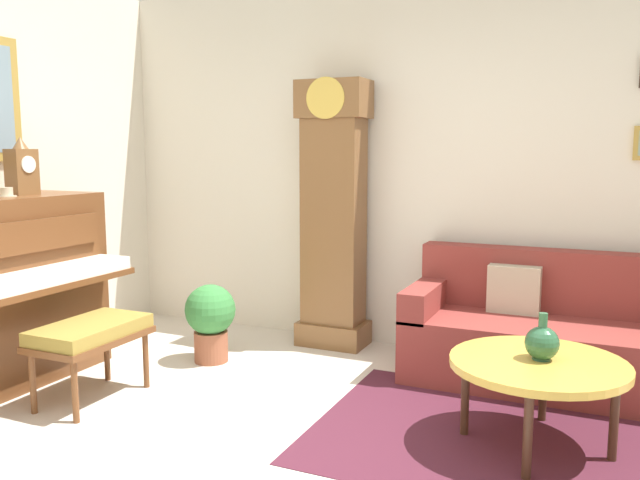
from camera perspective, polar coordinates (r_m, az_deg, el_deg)
wall_back at (r=4.94m, az=9.10°, el=6.61°), size 5.30×0.13×2.80m
area_rug at (r=3.67m, az=16.87°, el=-16.55°), size 2.10×1.50×0.01m
piano_bench at (r=4.16m, az=-19.55°, el=-7.86°), size 0.42×0.70×0.48m
grandfather_clock at (r=4.94m, az=1.20°, el=1.62°), size 0.52×0.34×2.03m
couch at (r=4.49m, az=20.19°, el=-7.97°), size 1.90×0.80×0.84m
coffee_table at (r=3.49m, az=18.66°, el=-10.50°), size 0.88×0.88×0.46m
mantel_clock at (r=4.70m, az=-24.75°, el=5.72°), size 0.13×0.18×0.38m
teacup at (r=4.54m, az=-25.86°, el=3.74°), size 0.12×0.12×0.06m
green_jug at (r=3.47m, az=18.95°, el=-8.55°), size 0.17×0.17×0.24m
potted_plant at (r=4.71m, az=-9.62°, el=-6.74°), size 0.36×0.36×0.56m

